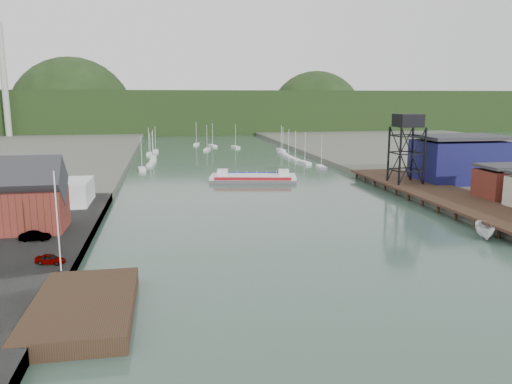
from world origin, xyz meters
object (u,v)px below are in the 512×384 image
object	(u,v)px
harbor_building	(23,202)
car_west_a	(50,259)
chain_ferry	(253,178)
lift_tower	(408,125)
motorboat	(485,231)

from	to	relation	value
harbor_building	car_west_a	distance (m)	19.03
harbor_building	chain_ferry	distance (m)	65.69
lift_tower	motorboat	world-z (taller)	lift_tower
motorboat	chain_ferry	bearing A→B (deg)	136.90
lift_tower	car_west_a	bearing A→B (deg)	-147.08
chain_ferry	car_west_a	world-z (taller)	chain_ferry
harbor_building	motorboat	xyz separation A→B (m)	(70.70, -11.68, -4.84)
chain_ferry	car_west_a	bearing A→B (deg)	-108.09
harbor_building	motorboat	world-z (taller)	harbor_building
car_west_a	lift_tower	bearing A→B (deg)	-40.97
chain_ferry	motorboat	xyz separation A→B (m)	(26.48, -59.98, 0.32)
harbor_building	car_west_a	xyz separation A→B (m)	(7.22, -17.17, -3.87)
car_west_a	motorboat	bearing A→B (deg)	-68.94
harbor_building	car_west_a	size ratio (longest dim) A/B	3.37
lift_tower	chain_ferry	world-z (taller)	lift_tower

